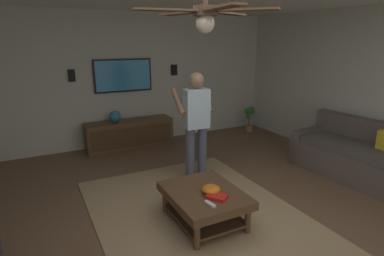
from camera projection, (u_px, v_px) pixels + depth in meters
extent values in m
plane|color=brown|center=(222.00, 230.00, 3.62)|extent=(8.59, 8.59, 0.00)
cube|color=#B2B7AD|center=(126.00, 80.00, 6.38)|extent=(0.10, 6.57, 2.62)
cube|color=#9E8460|center=(196.00, 213.00, 3.96)|extent=(3.10, 2.37, 0.01)
cube|color=#564C47|center=(354.00, 164.00, 4.99)|extent=(1.96, 0.99, 0.42)
cube|color=#564C47|center=(370.00, 134.00, 5.05)|extent=(1.91, 0.35, 0.45)
cube|color=#564C47|center=(309.00, 144.00, 5.67)|extent=(0.25, 0.85, 0.58)
cube|color=#4B4744|center=(353.00, 148.00, 4.88)|extent=(1.54, 0.72, 0.12)
cube|color=#513823|center=(204.00, 195.00, 3.69)|extent=(1.00, 0.80, 0.10)
cylinder|color=#513823|center=(210.00, 190.00, 4.25)|extent=(0.07, 0.07, 0.30)
cylinder|color=#513823|center=(165.00, 201.00, 3.97)|extent=(0.07, 0.07, 0.30)
cylinder|color=#513823|center=(248.00, 221.00, 3.53)|extent=(0.07, 0.07, 0.30)
cylinder|color=#513823|center=(197.00, 237.00, 3.25)|extent=(0.07, 0.07, 0.30)
cube|color=#452F1E|center=(204.00, 214.00, 3.76)|extent=(0.88, 0.68, 0.03)
cube|color=#513823|center=(130.00, 134.00, 6.34)|extent=(0.44, 1.70, 0.55)
cube|color=#412C1C|center=(133.00, 137.00, 6.15)|extent=(0.01, 1.56, 0.39)
cube|color=black|center=(123.00, 75.00, 6.24)|extent=(0.05, 1.14, 0.64)
cube|color=#3081C1|center=(124.00, 76.00, 6.22)|extent=(0.01, 1.08, 0.58)
cylinder|color=#4C5166|center=(202.00, 152.00, 4.91)|extent=(0.14, 0.14, 0.82)
cylinder|color=#4C5166|center=(190.00, 154.00, 4.83)|extent=(0.14, 0.14, 0.82)
cube|color=silver|center=(196.00, 109.00, 4.68)|extent=(0.25, 0.38, 0.58)
sphere|color=#997056|center=(196.00, 80.00, 4.57)|extent=(0.22, 0.22, 0.22)
cylinder|color=#997056|center=(205.00, 99.00, 4.90)|extent=(0.48, 0.13, 0.37)
cylinder|color=#997056|center=(178.00, 102.00, 4.74)|extent=(0.48, 0.13, 0.37)
cube|color=white|center=(187.00, 105.00, 5.02)|extent=(0.04, 0.05, 0.16)
cylinder|color=#9E6B4C|center=(249.00, 128.00, 7.49)|extent=(0.16, 0.16, 0.14)
cylinder|color=brown|center=(249.00, 121.00, 7.44)|extent=(0.02, 0.02, 0.23)
sphere|color=#2D6B28|center=(248.00, 111.00, 7.38)|extent=(0.15, 0.15, 0.15)
sphere|color=#2D6B28|center=(252.00, 111.00, 7.37)|extent=(0.13, 0.13, 0.13)
sphere|color=#2D6B28|center=(248.00, 116.00, 7.35)|extent=(0.12, 0.12, 0.12)
sphere|color=#2D6B28|center=(251.00, 109.00, 7.37)|extent=(0.12, 0.12, 0.12)
ellipsoid|color=orange|center=(211.00, 189.00, 3.62)|extent=(0.21, 0.21, 0.10)
cube|color=white|center=(210.00, 204.00, 3.37)|extent=(0.16, 0.07, 0.02)
cube|color=red|center=(217.00, 196.00, 3.52)|extent=(0.27, 0.26, 0.04)
sphere|color=teal|center=(115.00, 117.00, 6.12)|extent=(0.22, 0.22, 0.22)
cube|color=black|center=(174.00, 70.00, 6.72)|extent=(0.06, 0.12, 0.22)
cube|color=black|center=(72.00, 76.00, 5.81)|extent=(0.06, 0.12, 0.22)
cylinder|color=#4C3828|center=(205.00, 11.00, 2.63)|extent=(0.20, 0.20, 0.08)
sphere|color=silver|center=(205.00, 24.00, 2.65)|extent=(0.16, 0.16, 0.16)
cube|color=brown|center=(182.00, 13.00, 2.86)|extent=(0.57, 0.23, 0.02)
cube|color=brown|center=(168.00, 10.00, 2.53)|extent=(0.21, 0.57, 0.02)
cube|color=brown|center=(222.00, 7.00, 2.34)|extent=(0.57, 0.19, 0.02)
cube|color=brown|center=(244.00, 10.00, 2.51)|extent=(0.50, 0.46, 0.02)
cube|color=brown|center=(226.00, 13.00, 2.87)|extent=(0.35, 0.56, 0.02)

